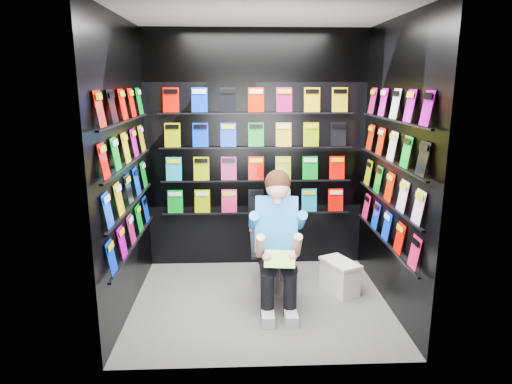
{
  "coord_description": "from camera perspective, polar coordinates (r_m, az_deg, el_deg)",
  "views": [
    {
      "loc": [
        -0.21,
        -3.97,
        2.04
      ],
      "look_at": [
        -0.04,
        0.15,
        1.05
      ],
      "focal_mm": 32.0,
      "sensor_mm": 36.0,
      "label": 1
    }
  ],
  "objects": [
    {
      "name": "ceiling",
      "position": [
        4.01,
        0.64,
        21.54
      ],
      "size": [
        2.4,
        2.4,
        0.0
      ],
      "primitive_type": "plane",
      "color": "white",
      "rests_on": "floor"
    },
    {
      "name": "wall_left",
      "position": [
        4.16,
        -16.19,
        2.72
      ],
      "size": [
        0.04,
        2.0,
        2.6
      ],
      "primitive_type": "cube",
      "color": "black",
      "rests_on": "floor"
    },
    {
      "name": "wall_right",
      "position": [
        4.27,
        16.89,
        2.96
      ],
      "size": [
        0.04,
        2.0,
        2.6
      ],
      "primitive_type": "cube",
      "color": "black",
      "rests_on": "floor"
    },
    {
      "name": "longbox",
      "position": [
        4.7,
        10.41,
        -10.49
      ],
      "size": [
        0.36,
        0.45,
        0.29
      ],
      "primitive_type": "cube",
      "rotation": [
        0.0,
        0.0,
        0.44
      ],
      "color": "white",
      "rests_on": "floor"
    },
    {
      "name": "wall_front",
      "position": [
        3.07,
        1.56,
        -0.48
      ],
      "size": [
        2.4,
        0.04,
        2.6
      ],
      "primitive_type": "cube",
      "color": "black",
      "rests_on": "floor"
    },
    {
      "name": "held_comic",
      "position": [
        3.92,
        2.98,
        -8.36
      ],
      "size": [
        0.28,
        0.18,
        0.11
      ],
      "primitive_type": "cube",
      "rotation": [
        -0.96,
        0.0,
        -0.11
      ],
      "color": "green",
      "rests_on": "reader"
    },
    {
      "name": "comics_left",
      "position": [
        4.15,
        -15.8,
        2.79
      ],
      "size": [
        0.06,
        1.7,
        1.37
      ],
      "primitive_type": null,
      "color": "red",
      "rests_on": "wall_left"
    },
    {
      "name": "reader",
      "position": [
        4.19,
        2.57,
        -4.16
      ],
      "size": [
        0.6,
        0.81,
        1.4
      ],
      "primitive_type": null,
      "rotation": [
        0.0,
        0.0,
        -0.11
      ],
      "color": "blue",
      "rests_on": "toilet"
    },
    {
      "name": "comics_right",
      "position": [
        4.26,
        16.51,
        3.03
      ],
      "size": [
        0.06,
        1.7,
        1.37
      ],
      "primitive_type": null,
      "color": "red",
      "rests_on": "wall_right"
    },
    {
      "name": "toilet",
      "position": [
        4.68,
        2.11,
        -7.44
      ],
      "size": [
        0.5,
        0.79,
        0.73
      ],
      "primitive_type": "imported",
      "rotation": [
        0.0,
        0.0,
        3.03
      ],
      "color": "white",
      "rests_on": "floor"
    },
    {
      "name": "wall_back",
      "position": [
        5.03,
        -0.01,
        5.06
      ],
      "size": [
        2.4,
        0.04,
        2.6
      ],
      "primitive_type": "cube",
      "color": "black",
      "rests_on": "floor"
    },
    {
      "name": "floor",
      "position": [
        4.47,
        0.55,
        -13.66
      ],
      "size": [
        2.4,
        2.4,
        0.0
      ],
      "primitive_type": "plane",
      "color": "slate",
      "rests_on": "ground"
    },
    {
      "name": "longbox_lid",
      "position": [
        4.64,
        10.5,
        -8.66
      ],
      "size": [
        0.39,
        0.47,
        0.03
      ],
      "primitive_type": "cube",
      "rotation": [
        0.0,
        0.0,
        0.44
      ],
      "color": "white",
      "rests_on": "longbox"
    },
    {
      "name": "comics_back",
      "position": [
        5.0,
        0.0,
        5.07
      ],
      "size": [
        2.1,
        0.06,
        1.37
      ],
      "primitive_type": null,
      "color": "red",
      "rests_on": "wall_back"
    }
  ]
}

